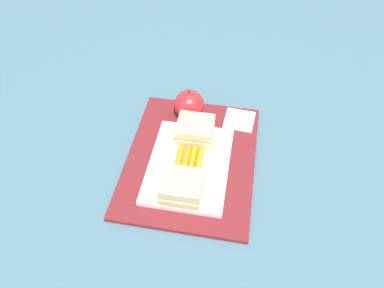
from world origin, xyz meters
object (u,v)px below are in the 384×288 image
Objects in this scene: food_tray at (189,165)px; sandwich_half_right at (195,130)px; carrot_sticks_bundle at (189,161)px; sandwich_half_left at (182,187)px; apple at (189,105)px; paper_napkin at (239,120)px.

food_tray is 0.08m from sandwich_half_right.
carrot_sticks_bundle is at bearing 179.76° from sandwich_half_right.
sandwich_half_left and sandwich_half_right have the same top height.
sandwich_half_left is 0.96× the size of apple.
carrot_sticks_bundle is at bearing 128.60° from food_tray.
food_tray is at bearing 180.00° from sandwich_half_right.
food_tray is at bearing 149.38° from paper_napkin.
apple is at bearing 19.59° from sandwich_half_right.
sandwich_half_left is 0.08m from carrot_sticks_bundle.
sandwich_half_right is 1.14× the size of paper_napkin.
apple reaches higher than sandwich_half_right.
apple is (0.16, 0.03, 0.03)m from food_tray.
paper_napkin is at bearing -30.67° from carrot_sticks_bundle.
apple is at bearing 92.14° from paper_napkin.
sandwich_half_right is 0.08m from apple.
sandwich_half_right is at bearing 0.00° from food_tray.
sandwich_half_left is at bearing 180.00° from sandwich_half_right.
paper_napkin is at bearing -21.70° from sandwich_half_left.
carrot_sticks_bundle is at bearing 0.25° from sandwich_half_left.
food_tray reaches higher than paper_napkin.
paper_napkin is (0.16, -0.09, -0.00)m from food_tray.
apple reaches higher than sandwich_half_left.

